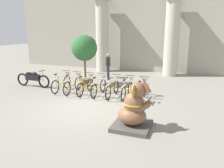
# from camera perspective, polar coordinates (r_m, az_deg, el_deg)

# --- Properties ---
(ground_plane) EXTENTS (60.00, 60.00, 0.00)m
(ground_plane) POSITION_cam_1_polar(r_m,az_deg,el_deg) (8.90, -6.40, -6.25)
(ground_plane) COLOR gray
(building_facade) EXTENTS (20.00, 0.20, 6.00)m
(building_facade) POSITION_cam_1_polar(r_m,az_deg,el_deg) (16.48, 6.97, 13.82)
(building_facade) COLOR #A39E8E
(building_facade) RESTS_ON ground_plane
(column_left) EXTENTS (1.16, 1.16, 5.16)m
(column_left) POSITION_cam_1_polar(r_m,az_deg,el_deg) (16.28, -2.56, 12.57)
(column_left) COLOR #BCB7A8
(column_left) RESTS_ON ground_plane
(column_right) EXTENTS (1.16, 1.16, 5.16)m
(column_right) POSITION_cam_1_polar(r_m,az_deg,el_deg) (15.11, 15.35, 11.96)
(column_right) COLOR #BCB7A8
(column_right) RESTS_ON ground_plane
(bike_rack) EXTENTS (4.78, 0.05, 0.77)m
(bike_rack) POSITION_cam_1_polar(r_m,az_deg,el_deg) (10.52, -3.19, 0.63)
(bike_rack) COLOR gray
(bike_rack) RESTS_ON ground_plane
(bicycle_0) EXTENTS (0.48, 1.78, 0.97)m
(bicycle_0) POSITION_cam_1_polar(r_m,az_deg,el_deg) (11.46, -13.01, 0.27)
(bicycle_0) COLOR black
(bicycle_0) RESTS_ON ground_plane
(bicycle_1) EXTENTS (0.48, 1.78, 0.97)m
(bicycle_1) POSITION_cam_1_polar(r_m,az_deg,el_deg) (11.05, -10.14, -0.10)
(bicycle_1) COLOR black
(bicycle_1) RESTS_ON ground_plane
(bicycle_2) EXTENTS (0.48, 1.78, 0.97)m
(bicycle_2) POSITION_cam_1_polar(r_m,az_deg,el_deg) (10.74, -6.89, -0.41)
(bicycle_2) COLOR black
(bicycle_2) RESTS_ON ground_plane
(bicycle_3) EXTENTS (0.48, 1.78, 0.97)m
(bicycle_3) POSITION_cam_1_polar(r_m,az_deg,el_deg) (10.47, -3.43, -0.71)
(bicycle_3) COLOR black
(bicycle_3) RESTS_ON ground_plane
(bicycle_4) EXTENTS (0.48, 1.78, 0.97)m
(bicycle_4) POSITION_cam_1_polar(r_m,az_deg,el_deg) (10.22, 0.17, -1.05)
(bicycle_4) COLOR black
(bicycle_4) RESTS_ON ground_plane
(bicycle_5) EXTENTS (0.48, 1.78, 0.97)m
(bicycle_5) POSITION_cam_1_polar(r_m,az_deg,el_deg) (10.05, 3.97, -1.36)
(bicycle_5) COLOR black
(bicycle_5) RESTS_ON ground_plane
(bicycle_6) EXTENTS (0.48, 1.78, 0.97)m
(bicycle_6) POSITION_cam_1_polar(r_m,az_deg,el_deg) (9.84, 7.79, -1.81)
(bicycle_6) COLOR black
(bicycle_6) RESTS_ON ground_plane
(elephant_statue) EXTENTS (1.18, 1.18, 1.80)m
(elephant_statue) POSITION_cam_1_polar(r_m,az_deg,el_deg) (6.96, 5.65, -6.80)
(elephant_statue) COLOR #4C4742
(elephant_statue) RESTS_ON ground_plane
(motorcycle) EXTENTS (2.12, 0.55, 0.95)m
(motorcycle) POSITION_cam_1_polar(r_m,az_deg,el_deg) (12.65, -19.92, 1.38)
(motorcycle) COLOR black
(motorcycle) RESTS_ON ground_plane
(person_pedestrian) EXTENTS (0.21, 0.47, 1.58)m
(person_pedestrian) POSITION_cam_1_polar(r_m,az_deg,el_deg) (14.00, -1.02, 5.37)
(person_pedestrian) COLOR #383342
(person_pedestrian) RESTS_ON ground_plane
(potted_tree) EXTENTS (1.40, 1.40, 2.79)m
(potted_tree) POSITION_cam_1_polar(r_m,az_deg,el_deg) (12.11, -7.20, 8.74)
(potted_tree) COLOR brown
(potted_tree) RESTS_ON ground_plane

